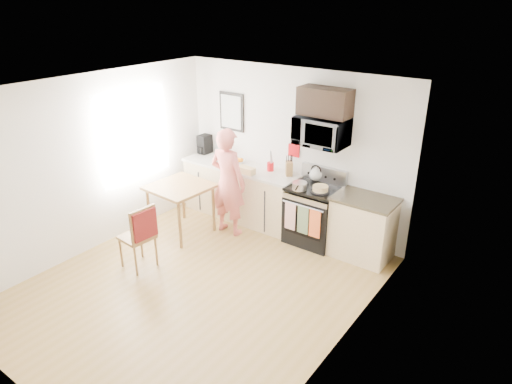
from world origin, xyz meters
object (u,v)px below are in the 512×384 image
Objects in this scene: range at (314,216)px; chair at (142,230)px; microwave at (322,131)px; person at (228,182)px; dining_table at (180,191)px; cake at (320,189)px.

chair is (-1.50, -2.10, 0.19)m from range.
person is (-1.26, -0.63, -0.89)m from microwave.
chair is (0.36, -1.11, -0.10)m from dining_table.
microwave is at bearing 123.70° from cake.
microwave is at bearing 30.62° from dining_table.
chair is 3.50× the size of cake.
chair is at bearing 80.52° from person.
microwave is 0.44× the size of person.
person is at bearing -157.41° from range.
chair is 2.60m from cake.
dining_table is 1.17m from chair.
dining_table is at bearing 112.57° from chair.
person is 1.98× the size of dining_table.
person reaches higher than chair.
chair is at bearing -124.24° from microwave.
range is at bearing 28.17° from dining_table.
dining_table is at bearing -149.38° from microwave.
range reaches higher than cake.
dining_table is (-0.60, -0.47, -0.14)m from person.
cake is (1.65, 1.98, 0.34)m from chair.
dining_table is 3.16× the size of cake.
person is 1.62m from chair.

